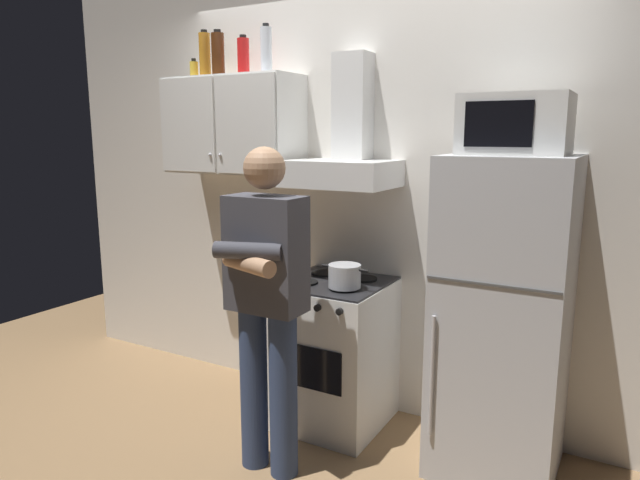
{
  "coord_description": "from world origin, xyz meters",
  "views": [
    {
      "loc": [
        1.44,
        -2.53,
        1.7
      ],
      "look_at": [
        0.0,
        0.0,
        1.15
      ],
      "focal_mm": 31.76,
      "sensor_mm": 36.0,
      "label": 1
    }
  ],
  "objects_px": {
    "microwave": "(515,124)",
    "bottle_vodka_clear": "(266,50)",
    "bottle_soda_red": "(243,57)",
    "bottle_liquor_amber": "(205,55)",
    "stove_oven": "(333,352)",
    "upper_cabinet": "(233,125)",
    "range_hood": "(345,152)",
    "bottle_spice_jar": "(194,69)",
    "cooking_pot": "(345,276)",
    "refrigerator": "(503,318)",
    "bottle_rum_dark": "(218,54)",
    "person_standing": "(266,300)"
  },
  "relations": [
    {
      "from": "microwave",
      "to": "bottle_vodka_clear",
      "type": "height_order",
      "value": "bottle_vodka_clear"
    },
    {
      "from": "bottle_soda_red",
      "to": "bottle_liquor_amber",
      "type": "height_order",
      "value": "bottle_liquor_amber"
    },
    {
      "from": "microwave",
      "to": "stove_oven",
      "type": "bearing_deg",
      "value": -178.85
    },
    {
      "from": "upper_cabinet",
      "to": "bottle_liquor_amber",
      "type": "height_order",
      "value": "bottle_liquor_amber"
    },
    {
      "from": "stove_oven",
      "to": "range_hood",
      "type": "xyz_separation_m",
      "value": [
        0.0,
        0.13,
        1.16
      ]
    },
    {
      "from": "microwave",
      "to": "bottle_spice_jar",
      "type": "relative_size",
      "value": 3.92
    },
    {
      "from": "cooking_pot",
      "to": "bottle_spice_jar",
      "type": "height_order",
      "value": "bottle_spice_jar"
    },
    {
      "from": "microwave",
      "to": "bottle_soda_red",
      "type": "xyz_separation_m",
      "value": [
        -1.67,
        0.12,
        0.42
      ]
    },
    {
      "from": "refrigerator",
      "to": "bottle_rum_dark",
      "type": "height_order",
      "value": "bottle_rum_dark"
    },
    {
      "from": "range_hood",
      "to": "bottle_vodka_clear",
      "type": "relative_size",
      "value": 2.63
    },
    {
      "from": "bottle_spice_jar",
      "to": "bottle_liquor_amber",
      "type": "relative_size",
      "value": 0.42
    },
    {
      "from": "refrigerator",
      "to": "bottle_liquor_amber",
      "type": "distance_m",
      "value": 2.4
    },
    {
      "from": "upper_cabinet",
      "to": "bottle_liquor_amber",
      "type": "distance_m",
      "value": 0.48
    },
    {
      "from": "bottle_rum_dark",
      "to": "bottle_liquor_amber",
      "type": "height_order",
      "value": "bottle_liquor_amber"
    },
    {
      "from": "microwave",
      "to": "upper_cabinet",
      "type": "bearing_deg",
      "value": 176.52
    },
    {
      "from": "stove_oven",
      "to": "bottle_liquor_amber",
      "type": "bearing_deg",
      "value": 173.36
    },
    {
      "from": "refrigerator",
      "to": "microwave",
      "type": "xyz_separation_m",
      "value": [
        -0.0,
        0.02,
        0.94
      ]
    },
    {
      "from": "range_hood",
      "to": "bottle_vodka_clear",
      "type": "distance_m",
      "value": 0.79
    },
    {
      "from": "stove_oven",
      "to": "bottle_vodka_clear",
      "type": "height_order",
      "value": "bottle_vodka_clear"
    },
    {
      "from": "microwave",
      "to": "person_standing",
      "type": "distance_m",
      "value": 1.45
    },
    {
      "from": "upper_cabinet",
      "to": "bottle_soda_red",
      "type": "distance_m",
      "value": 0.42
    },
    {
      "from": "refrigerator",
      "to": "bottle_rum_dark",
      "type": "bearing_deg",
      "value": 177.1
    },
    {
      "from": "stove_oven",
      "to": "person_standing",
      "type": "bearing_deg",
      "value": -94.72
    },
    {
      "from": "refrigerator",
      "to": "stove_oven",
      "type": "bearing_deg",
      "value": -179.96
    },
    {
      "from": "stove_oven",
      "to": "cooking_pot",
      "type": "relative_size",
      "value": 3.15
    },
    {
      "from": "cooking_pot",
      "to": "bottle_spice_jar",
      "type": "bearing_deg",
      "value": 169.28
    },
    {
      "from": "stove_oven",
      "to": "bottle_rum_dark",
      "type": "distance_m",
      "value": 1.96
    },
    {
      "from": "person_standing",
      "to": "bottle_rum_dark",
      "type": "bearing_deg",
      "value": 139.67
    },
    {
      "from": "stove_oven",
      "to": "microwave",
      "type": "bearing_deg",
      "value": 1.15
    },
    {
      "from": "bottle_spice_jar",
      "to": "bottle_liquor_amber",
      "type": "distance_m",
      "value": 0.12
    },
    {
      "from": "bottle_vodka_clear",
      "to": "bottle_spice_jar",
      "type": "distance_m",
      "value": 0.57
    },
    {
      "from": "bottle_rum_dark",
      "to": "range_hood",
      "type": "bearing_deg",
      "value": 2.19
    },
    {
      "from": "upper_cabinet",
      "to": "bottle_vodka_clear",
      "type": "height_order",
      "value": "bottle_vodka_clear"
    },
    {
      "from": "range_hood",
      "to": "bottle_spice_jar",
      "type": "bearing_deg",
      "value": -179.21
    },
    {
      "from": "range_hood",
      "to": "bottle_rum_dark",
      "type": "relative_size",
      "value": 2.7
    },
    {
      "from": "cooking_pot",
      "to": "bottle_liquor_amber",
      "type": "bearing_deg",
      "value": 168.22
    },
    {
      "from": "person_standing",
      "to": "bottle_rum_dark",
      "type": "height_order",
      "value": "bottle_rum_dark"
    },
    {
      "from": "range_hood",
      "to": "bottle_soda_red",
      "type": "distance_m",
      "value": 0.91
    },
    {
      "from": "refrigerator",
      "to": "bottle_rum_dark",
      "type": "relative_size",
      "value": 5.76
    },
    {
      "from": "microwave",
      "to": "bottle_spice_jar",
      "type": "bearing_deg",
      "value": 177.4
    },
    {
      "from": "refrigerator",
      "to": "person_standing",
      "type": "distance_m",
      "value": 1.17
    },
    {
      "from": "microwave",
      "to": "cooking_pot",
      "type": "relative_size",
      "value": 1.73
    },
    {
      "from": "upper_cabinet",
      "to": "bottle_soda_red",
      "type": "relative_size",
      "value": 3.73
    },
    {
      "from": "cooking_pot",
      "to": "bottle_vodka_clear",
      "type": "relative_size",
      "value": 0.97
    },
    {
      "from": "stove_oven",
      "to": "bottle_liquor_amber",
      "type": "height_order",
      "value": "bottle_liquor_amber"
    },
    {
      "from": "cooking_pot",
      "to": "bottle_rum_dark",
      "type": "xyz_separation_m",
      "value": [
        -1.0,
        0.21,
        1.24
      ]
    },
    {
      "from": "refrigerator",
      "to": "bottle_spice_jar",
      "type": "xyz_separation_m",
      "value": [
        -2.04,
        0.11,
        1.3
      ]
    },
    {
      "from": "bottle_vodka_clear",
      "to": "bottle_liquor_amber",
      "type": "xyz_separation_m",
      "value": [
        -0.48,
        0.01,
        0.0
      ]
    },
    {
      "from": "refrigerator",
      "to": "bottle_soda_red",
      "type": "distance_m",
      "value": 2.16
    },
    {
      "from": "range_hood",
      "to": "cooking_pot",
      "type": "distance_m",
      "value": 0.72
    }
  ]
}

